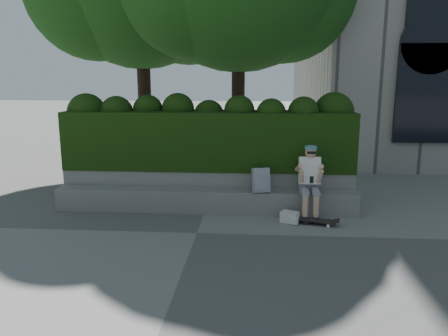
# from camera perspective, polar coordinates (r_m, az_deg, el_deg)

# --- Properties ---
(ground) EXTENTS (80.00, 80.00, 0.00)m
(ground) POSITION_cam_1_polar(r_m,az_deg,el_deg) (7.67, -3.57, -8.48)
(ground) COLOR slate
(ground) RESTS_ON ground
(bench_ledge) EXTENTS (6.00, 0.45, 0.45)m
(bench_ledge) POSITION_cam_1_polar(r_m,az_deg,el_deg) (8.77, -2.49, -4.26)
(bench_ledge) COLOR gray
(bench_ledge) RESTS_ON ground
(planter_wall) EXTENTS (6.00, 0.50, 0.75)m
(planter_wall) POSITION_cam_1_polar(r_m,az_deg,el_deg) (9.19, -2.16, -2.54)
(planter_wall) COLOR gray
(planter_wall) RESTS_ON ground
(hedge) EXTENTS (6.00, 1.00, 1.20)m
(hedge) POSITION_cam_1_polar(r_m,az_deg,el_deg) (9.22, -2.06, 3.69)
(hedge) COLOR black
(hedge) RESTS_ON planter_wall
(person) EXTENTS (0.40, 0.76, 1.38)m
(person) POSITION_cam_1_polar(r_m,az_deg,el_deg) (8.47, 11.12, -1.38)
(person) COLOR gray
(person) RESTS_ON ground
(skateboard) EXTENTS (0.90, 0.44, 0.09)m
(skateboard) POSITION_cam_1_polar(r_m,az_deg,el_deg) (8.24, 11.42, -6.68)
(skateboard) COLOR black
(skateboard) RESTS_ON ground
(backpack_plaid) EXTENTS (0.36, 0.24, 0.48)m
(backpack_plaid) POSITION_cam_1_polar(r_m,az_deg,el_deg) (8.50, 4.85, -1.59)
(backpack_plaid) COLOR #A8A8AC
(backpack_plaid) RESTS_ON bench_ledge
(backpack_ground) EXTENTS (0.38, 0.34, 0.20)m
(backpack_ground) POSITION_cam_1_polar(r_m,az_deg,el_deg) (8.25, 8.58, -6.36)
(backpack_ground) COLOR silver
(backpack_ground) RESTS_ON ground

